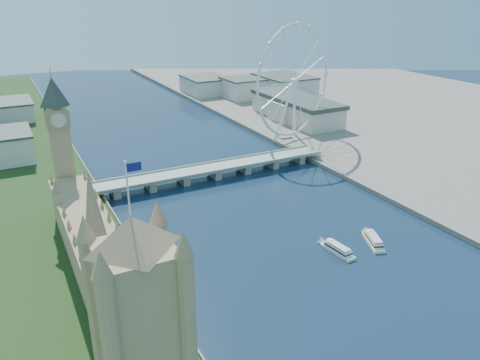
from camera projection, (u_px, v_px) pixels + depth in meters
victoria_tower at (143, 345)px, 144.65m from camera, size 28.16×28.16×112.00m
parliament_range at (100, 262)px, 255.73m from camera, size 24.00×200.00×70.00m
big_ben at (59, 130)px, 326.57m from camera, size 20.02×20.02×110.00m
westminster_bridge at (214, 170)px, 421.90m from camera, size 220.00×22.00×9.50m
london_eye at (294, 82)px, 495.78m from camera, size 113.60×39.12×124.30m
county_hall at (295, 121)px, 606.24m from camera, size 54.00×144.00×35.00m
city_skyline at (162, 100)px, 648.76m from camera, size 505.00×280.00×32.00m
tour_boat_near at (337, 253)px, 300.89m from camera, size 10.03×29.08×6.29m
tour_boat_far at (373, 244)px, 311.48m from camera, size 18.23×29.77×6.44m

